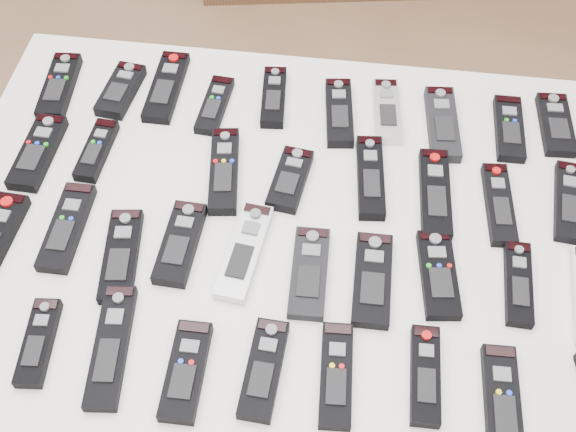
# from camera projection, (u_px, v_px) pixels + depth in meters

# --- Properties ---
(ground) EXTENTS (4.00, 4.00, 0.00)m
(ground) POSITION_uv_depth(u_px,v_px,m) (255.00, 353.00, 1.99)
(ground) COLOR #8A6246
(ground) RESTS_ON ground
(table) EXTENTS (1.25, 0.88, 0.78)m
(table) POSITION_uv_depth(u_px,v_px,m) (288.00, 241.00, 1.34)
(table) COLOR white
(table) RESTS_ON ground
(remote_0) EXTENTS (0.07, 0.18, 0.02)m
(remote_0) POSITION_uv_depth(u_px,v_px,m) (59.00, 86.00, 1.48)
(remote_0) COLOR black
(remote_0) RESTS_ON table
(remote_1) EXTENTS (0.07, 0.15, 0.02)m
(remote_1) POSITION_uv_depth(u_px,v_px,m) (121.00, 90.00, 1.47)
(remote_1) COLOR black
(remote_1) RESTS_ON table
(remote_2) EXTENTS (0.06, 0.19, 0.02)m
(remote_2) POSITION_uv_depth(u_px,v_px,m) (166.00, 87.00, 1.48)
(remote_2) COLOR black
(remote_2) RESTS_ON table
(remote_3) EXTENTS (0.06, 0.15, 0.02)m
(remote_3) POSITION_uv_depth(u_px,v_px,m) (215.00, 105.00, 1.45)
(remote_3) COLOR black
(remote_3) RESTS_ON table
(remote_4) EXTENTS (0.06, 0.16, 0.02)m
(remote_4) POSITION_uv_depth(u_px,v_px,m) (274.00, 97.00, 1.46)
(remote_4) COLOR black
(remote_4) RESTS_ON table
(remote_5) EXTENTS (0.07, 0.18, 0.02)m
(remote_5) POSITION_uv_depth(u_px,v_px,m) (339.00, 113.00, 1.44)
(remote_5) COLOR black
(remote_5) RESTS_ON table
(remote_6) EXTENTS (0.07, 0.17, 0.02)m
(remote_6) POSITION_uv_depth(u_px,v_px,m) (387.00, 111.00, 1.44)
(remote_6) COLOR #B7B7BC
(remote_6) RESTS_ON table
(remote_7) EXTENTS (0.07, 0.19, 0.02)m
(remote_7) POSITION_uv_depth(u_px,v_px,m) (442.00, 124.00, 1.42)
(remote_7) COLOR black
(remote_7) RESTS_ON table
(remote_8) EXTENTS (0.05, 0.16, 0.02)m
(remote_8) POSITION_uv_depth(u_px,v_px,m) (509.00, 128.00, 1.41)
(remote_8) COLOR black
(remote_8) RESTS_ON table
(remote_9) EXTENTS (0.07, 0.16, 0.02)m
(remote_9) POSITION_uv_depth(u_px,v_px,m) (556.00, 125.00, 1.42)
(remote_9) COLOR black
(remote_9) RESTS_ON table
(remote_10) EXTENTS (0.06, 0.18, 0.02)m
(remote_10) POSITION_uv_depth(u_px,v_px,m) (38.00, 152.00, 1.37)
(remote_10) COLOR black
(remote_10) RESTS_ON table
(remote_11) EXTENTS (0.05, 0.15, 0.02)m
(remote_11) POSITION_uv_depth(u_px,v_px,m) (97.00, 150.00, 1.38)
(remote_11) COLOR black
(remote_11) RESTS_ON table
(remote_12) EXTENTS (0.08, 0.20, 0.02)m
(remote_12) POSITION_uv_depth(u_px,v_px,m) (224.00, 171.00, 1.35)
(remote_12) COLOR black
(remote_12) RESTS_ON table
(remote_13) EXTENTS (0.07, 0.15, 0.02)m
(remote_13) POSITION_uv_depth(u_px,v_px,m) (290.00, 179.00, 1.33)
(remote_13) COLOR black
(remote_13) RESTS_ON table
(remote_14) EXTENTS (0.07, 0.19, 0.02)m
(remote_14) POSITION_uv_depth(u_px,v_px,m) (370.00, 177.00, 1.34)
(remote_14) COLOR black
(remote_14) RESTS_ON table
(remote_15) EXTENTS (0.06, 0.20, 0.02)m
(remote_15) POSITION_uv_depth(u_px,v_px,m) (435.00, 194.00, 1.31)
(remote_15) COLOR black
(remote_15) RESTS_ON table
(remote_16) EXTENTS (0.06, 0.18, 0.02)m
(remote_16) POSITION_uv_depth(u_px,v_px,m) (499.00, 204.00, 1.30)
(remote_16) COLOR black
(remote_16) RESTS_ON table
(remote_17) EXTENTS (0.06, 0.18, 0.02)m
(remote_17) POSITION_uv_depth(u_px,v_px,m) (568.00, 202.00, 1.30)
(remote_17) COLOR black
(remote_17) RESTS_ON table
(remote_19) EXTENTS (0.06, 0.18, 0.02)m
(remote_19) POSITION_uv_depth(u_px,v_px,m) (67.00, 227.00, 1.27)
(remote_19) COLOR black
(remote_19) RESTS_ON table
(remote_20) EXTENTS (0.08, 0.19, 0.02)m
(remote_20) POSITION_uv_depth(u_px,v_px,m) (121.00, 255.00, 1.24)
(remote_20) COLOR black
(remote_20) RESTS_ON table
(remote_21) EXTENTS (0.06, 0.17, 0.02)m
(remote_21) POSITION_uv_depth(u_px,v_px,m) (180.00, 243.00, 1.25)
(remote_21) COLOR black
(remote_21) RESTS_ON table
(remote_22) EXTENTS (0.08, 0.20, 0.02)m
(remote_22) POSITION_uv_depth(u_px,v_px,m) (244.00, 251.00, 1.24)
(remote_22) COLOR #B7B7BC
(remote_22) RESTS_ON table
(remote_23) EXTENTS (0.07, 0.18, 0.02)m
(remote_23) POSITION_uv_depth(u_px,v_px,m) (309.00, 273.00, 1.22)
(remote_23) COLOR black
(remote_23) RESTS_ON table
(remote_24) EXTENTS (0.06, 0.18, 0.02)m
(remote_24) POSITION_uv_depth(u_px,v_px,m) (372.00, 280.00, 1.21)
(remote_24) COLOR black
(remote_24) RESTS_ON table
(remote_25) EXTENTS (0.08, 0.17, 0.02)m
(remote_25) POSITION_uv_depth(u_px,v_px,m) (438.00, 274.00, 1.21)
(remote_25) COLOR black
(remote_25) RESTS_ON table
(remote_26) EXTENTS (0.05, 0.16, 0.02)m
(remote_26) POSITION_uv_depth(u_px,v_px,m) (518.00, 284.00, 1.20)
(remote_26) COLOR black
(remote_26) RESTS_ON table
(remote_29) EXTENTS (0.06, 0.15, 0.02)m
(remote_29) POSITION_uv_depth(u_px,v_px,m) (38.00, 342.00, 1.14)
(remote_29) COLOR black
(remote_29) RESTS_ON table
(remote_30) EXTENTS (0.07, 0.21, 0.02)m
(remote_30) POSITION_uv_depth(u_px,v_px,m) (111.00, 346.00, 1.13)
(remote_30) COLOR black
(remote_30) RESTS_ON table
(remote_31) EXTENTS (0.06, 0.16, 0.02)m
(remote_31) POSITION_uv_depth(u_px,v_px,m) (186.00, 371.00, 1.11)
(remote_31) COLOR black
(remote_31) RESTS_ON table
(remote_32) EXTENTS (0.06, 0.17, 0.02)m
(remote_32) POSITION_uv_depth(u_px,v_px,m) (264.00, 369.00, 1.11)
(remote_32) COLOR black
(remote_32) RESTS_ON table
(remote_33) EXTENTS (0.06, 0.17, 0.02)m
(remote_33) POSITION_uv_depth(u_px,v_px,m) (336.00, 375.00, 1.10)
(remote_33) COLOR black
(remote_33) RESTS_ON table
(remote_34) EXTENTS (0.05, 0.16, 0.02)m
(remote_34) POSITION_uv_depth(u_px,v_px,m) (425.00, 375.00, 1.10)
(remote_34) COLOR black
(remote_34) RESTS_ON table
(remote_35) EXTENTS (0.06, 0.18, 0.02)m
(remote_35) POSITION_uv_depth(u_px,v_px,m) (502.00, 402.00, 1.08)
(remote_35) COLOR black
(remote_35) RESTS_ON table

